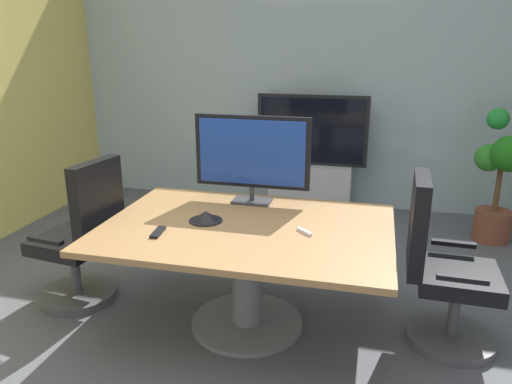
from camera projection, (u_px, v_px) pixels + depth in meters
ground_plane at (229, 340)px, 3.18m from camera, size 6.97×6.97×0.00m
wall_back_glass_partition at (305, 74)px, 5.50m from camera, size 5.44×0.10×2.98m
conference_table at (247, 251)px, 3.19m from camera, size 1.85×1.29×0.73m
office_chair_left at (83, 245)px, 3.52m from camera, size 0.62×0.60×1.09m
office_chair_right at (442, 276)px, 3.05m from camera, size 0.60×0.58×1.09m
tv_monitor at (252, 154)px, 3.49m from camera, size 0.84×0.18×0.64m
wall_display_unit at (311, 173)px, 5.45m from camera, size 1.20×0.36×1.31m
potted_plant at (502, 172)px, 4.54m from camera, size 0.58×0.63×1.29m
conference_phone at (206, 217)px, 3.21m from camera, size 0.22×0.22×0.07m
remote_control at (158, 232)px, 3.01m from camera, size 0.07×0.17×0.02m
whiteboard_marker at (304, 232)px, 3.01m from camera, size 0.11×0.10×0.02m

